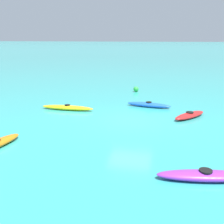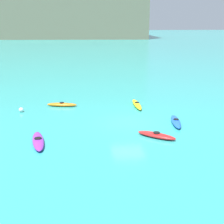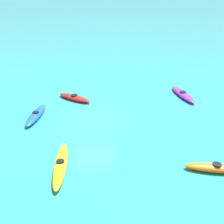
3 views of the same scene
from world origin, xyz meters
name	(u,v)px [view 3 (image 3 of 3)]	position (x,y,z in m)	size (l,w,h in m)	color
ground_plane	(94,121)	(0.00, 0.00, 0.00)	(600.00, 600.00, 0.00)	teal
kayak_yellow	(61,165)	(1.49, 4.47, 0.16)	(0.58, 3.55, 0.37)	yellow
kayak_orange	(216,168)	(-5.28, 5.14, 0.16)	(2.79, 1.11, 0.37)	orange
kayak_blue	(36,115)	(3.48, -0.72, 0.16)	(1.12, 3.11, 0.37)	blue
kayak_red	(74,98)	(1.32, -3.35, 0.16)	(2.53, 2.17, 0.37)	red
kayak_purple	(183,94)	(-6.33, -3.50, 0.16)	(1.24, 3.35, 0.37)	purple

